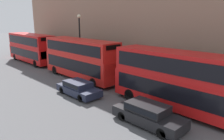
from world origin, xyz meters
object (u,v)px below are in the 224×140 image
bus_leading (185,80)px  car_dark_sedan (148,114)px  bus_second_in_queue (80,57)px  car_hatchback (78,88)px  bus_third_in_queue (31,47)px

bus_leading → car_dark_sedan: bus_leading is taller
bus_second_in_queue → car_hatchback: bearing=-128.6°
bus_third_in_queue → car_dark_sedan: (-3.40, -24.23, -1.62)m
bus_leading → bus_second_in_queue: bus_second_in_queue is taller
bus_third_in_queue → bus_second_in_queue: bearing=-90.0°
bus_leading → car_dark_sedan: size_ratio=2.39×
bus_leading → car_dark_sedan: bearing=170.0°
bus_second_in_queue → bus_third_in_queue: size_ratio=1.00×
bus_second_in_queue → bus_third_in_queue: bus_second_in_queue is taller
car_dark_sedan → bus_third_in_queue: bearing=82.0°
bus_second_in_queue → car_dark_sedan: (-3.40, -11.81, -1.67)m
bus_leading → bus_second_in_queue: size_ratio=1.09×
bus_leading → bus_third_in_queue: bus_leading is taller
bus_second_in_queue → car_dark_sedan: 12.40m
car_dark_sedan → car_hatchback: car_dark_sedan is taller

